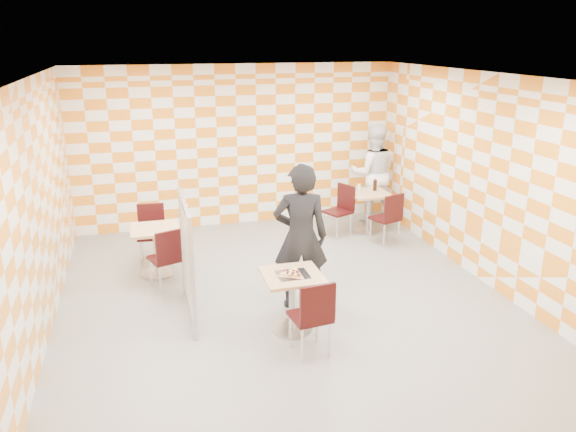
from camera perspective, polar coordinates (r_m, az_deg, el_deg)
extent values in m
plane|color=gray|center=(7.81, -0.33, -8.56)|extent=(7.00, 7.00, 0.00)
plane|color=white|center=(7.01, -0.38, 13.98)|extent=(7.00, 7.00, 0.00)
plane|color=white|center=(10.60, -5.19, 7.05)|extent=(6.00, 0.00, 6.00)
plane|color=white|center=(7.16, -24.28, 0.23)|extent=(0.00, 7.00, 7.00)
plane|color=white|center=(8.51, 19.62, 3.40)|extent=(0.00, 7.00, 7.00)
cube|color=tan|center=(6.76, 0.43, -6.09)|extent=(0.70, 0.70, 0.04)
cylinder|color=#A5A5AA|center=(6.91, 0.43, -8.82)|extent=(0.08, 0.08, 0.70)
cylinder|color=#A5A5AA|center=(7.08, 0.42, -11.39)|extent=(0.50, 0.50, 0.03)
cube|color=tan|center=(10.33, 8.24, 2.26)|extent=(0.70, 0.70, 0.04)
cylinder|color=#A5A5AA|center=(10.43, 8.15, 0.36)|extent=(0.08, 0.08, 0.70)
cylinder|color=#A5A5AA|center=(10.54, 8.07, -1.48)|extent=(0.50, 0.50, 0.03)
cube|color=tan|center=(8.58, -13.39, -1.31)|extent=(0.70, 0.70, 0.04)
cylinder|color=#A5A5AA|center=(8.70, -13.23, -3.55)|extent=(0.08, 0.08, 0.70)
cylinder|color=#A5A5AA|center=(8.83, -13.06, -5.70)|extent=(0.50, 0.50, 0.03)
cube|color=black|center=(6.43, 2.23, -10.19)|extent=(0.47, 0.47, 0.04)
cube|color=black|center=(6.16, 3.04, -8.94)|extent=(0.42, 0.09, 0.45)
cylinder|color=silver|center=(6.74, 2.94, -11.06)|extent=(0.03, 0.03, 0.43)
cylinder|color=silver|center=(6.62, 0.22, -11.62)|extent=(0.03, 0.03, 0.43)
cylinder|color=silver|center=(6.48, 4.25, -12.39)|extent=(0.03, 0.03, 0.43)
cylinder|color=silver|center=(6.35, 1.42, -13.01)|extent=(0.03, 0.03, 0.43)
cube|color=black|center=(9.87, 9.83, -0.26)|extent=(0.53, 0.53, 0.04)
cube|color=black|center=(9.66, 10.72, 0.84)|extent=(0.41, 0.17, 0.45)
cylinder|color=silver|center=(10.17, 9.80, -1.11)|extent=(0.03, 0.03, 0.43)
cylinder|color=silver|center=(9.95, 8.38, -1.47)|extent=(0.03, 0.03, 0.43)
cylinder|color=silver|center=(9.94, 11.14, -1.63)|extent=(0.03, 0.03, 0.43)
cylinder|color=silver|center=(9.72, 9.72, -2.01)|extent=(0.03, 0.03, 0.43)
cube|color=black|center=(10.13, 5.07, 0.41)|extent=(0.55, 0.55, 0.04)
cube|color=black|center=(10.19, 5.92, 1.96)|extent=(0.21, 0.40, 0.45)
cylinder|color=silver|center=(10.21, 3.69, -0.80)|extent=(0.03, 0.03, 0.43)
cylinder|color=silver|center=(9.97, 5.00, -1.29)|extent=(0.03, 0.03, 0.43)
cylinder|color=silver|center=(10.43, 5.07, -0.43)|extent=(0.03, 0.03, 0.43)
cylinder|color=silver|center=(10.20, 6.39, -0.89)|extent=(0.03, 0.03, 0.43)
cube|color=black|center=(8.19, -12.32, -4.25)|extent=(0.54, 0.54, 0.04)
cube|color=black|center=(7.93, -11.86, -3.03)|extent=(0.41, 0.18, 0.45)
cylinder|color=silver|center=(8.48, -11.61, -5.13)|extent=(0.03, 0.03, 0.43)
cylinder|color=silver|center=(8.37, -13.75, -5.61)|extent=(0.03, 0.03, 0.43)
cylinder|color=silver|center=(8.19, -10.64, -5.90)|extent=(0.03, 0.03, 0.43)
cylinder|color=silver|center=(8.08, -12.84, -6.42)|extent=(0.03, 0.03, 0.43)
cube|color=black|center=(9.15, -13.69, -1.96)|extent=(0.45, 0.45, 0.04)
cube|color=black|center=(9.26, -13.74, -0.10)|extent=(0.42, 0.08, 0.45)
cylinder|color=silver|center=(9.09, -14.71, -3.77)|extent=(0.03, 0.03, 0.43)
cylinder|color=silver|center=(9.06, -12.57, -3.67)|extent=(0.03, 0.03, 0.43)
cylinder|color=silver|center=(9.41, -14.57, -3.02)|extent=(0.03, 0.03, 0.43)
cylinder|color=silver|center=(9.38, -12.50, -2.91)|extent=(0.03, 0.03, 0.43)
cube|color=white|center=(7.21, -10.20, -4.21)|extent=(0.02, 1.30, 1.40)
cube|color=#B2B2B7|center=(6.97, -10.52, 1.28)|extent=(0.05, 1.30, 0.05)
cube|color=#B2B2B7|center=(7.50, -9.89, -9.32)|extent=(0.05, 1.30, 0.05)
cube|color=#B2B2B7|center=(6.61, -9.67, -6.27)|extent=(0.05, 0.05, 1.50)
cylinder|color=#B2B2B7|center=(6.96, -9.34, -12.11)|extent=(0.08, 0.08, 0.05)
cube|color=#B2B2B7|center=(7.81, -10.64, -2.47)|extent=(0.05, 0.05, 1.50)
cylinder|color=#B2B2B7|center=(8.11, -10.32, -7.62)|extent=(0.08, 0.08, 0.05)
imported|color=black|center=(7.30, 1.29, -2.14)|extent=(0.80, 0.61, 1.96)
imported|color=white|center=(10.97, 8.63, 4.33)|extent=(1.05, 0.89, 1.89)
cube|color=silver|center=(6.73, 0.48, -5.98)|extent=(0.38, 0.34, 0.01)
cone|color=tan|center=(6.73, 0.48, -5.89)|extent=(0.40, 0.40, 0.02)
cone|color=#F2D88C|center=(6.74, 0.43, -5.70)|extent=(0.33, 0.33, 0.01)
cylinder|color=maroon|center=(6.61, 0.21, -6.09)|extent=(0.04, 0.04, 0.01)
cylinder|color=maroon|center=(6.65, 1.11, -5.95)|extent=(0.04, 0.04, 0.01)
cylinder|color=maroon|center=(6.70, 0.53, -5.76)|extent=(0.04, 0.04, 0.01)
cylinder|color=maroon|center=(6.73, 0.00, -5.64)|extent=(0.04, 0.04, 0.01)
cylinder|color=maroon|center=(6.74, 0.95, -5.61)|extent=(0.04, 0.04, 0.01)
torus|color=black|center=(6.70, 0.96, -5.74)|extent=(0.03, 0.03, 0.01)
torus|color=black|center=(6.66, 0.45, -5.90)|extent=(0.03, 0.03, 0.01)
torus|color=black|center=(6.76, 0.55, -5.54)|extent=(0.03, 0.03, 0.01)
torus|color=black|center=(6.68, -0.06, -5.81)|extent=(0.03, 0.03, 0.01)
cylinder|color=white|center=(10.31, 7.20, 2.85)|extent=(0.06, 0.06, 0.16)
cylinder|color=red|center=(10.28, 7.22, 3.38)|extent=(0.04, 0.04, 0.04)
cylinder|color=black|center=(10.45, 8.83, 3.10)|extent=(0.07, 0.07, 0.20)
cylinder|color=red|center=(10.43, 8.86, 3.71)|extent=(0.03, 0.03, 0.03)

